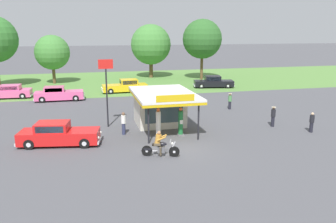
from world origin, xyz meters
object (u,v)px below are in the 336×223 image
(parked_car_back_row_far_right, at_px, (213,82))
(roadside_pole_sign, at_px, (106,82))
(parked_car_back_row_far_left, at_px, (126,86))
(bystander_strolling_foreground, at_px, (230,101))
(bystander_chatting_near_pumps, at_px, (124,123))
(motorcycle_with_rider, at_px, (160,146))
(parked_car_back_row_centre_right, at_px, (59,94))
(bystander_leaning_by_kiosk, at_px, (312,122))
(parked_car_back_row_right, at_px, (8,92))
(gas_pump_offside, at_px, (181,123))
(featured_classic_sedan, at_px, (58,135))
(gas_pump_nearside, at_px, (158,124))
(bystander_standing_back_lot, at_px, (273,116))

(parked_car_back_row_far_right, xyz_separation_m, roadside_pole_sign, (-14.77, -15.60, 2.85))
(parked_car_back_row_far_left, height_order, bystander_strolling_foreground, parked_car_back_row_far_left)
(bystander_chatting_near_pumps, bearing_deg, motorcycle_with_rider, -71.87)
(parked_car_back_row_centre_right, bearing_deg, bystander_leaning_by_kiosk, -41.13)
(parked_car_back_row_right, distance_m, bystander_chatting_near_pumps, 19.82)
(gas_pump_offside, bearing_deg, featured_classic_sedan, -179.64)
(parked_car_back_row_right, bearing_deg, featured_classic_sedan, -70.02)
(parked_car_back_row_centre_right, xyz_separation_m, bystander_strolling_foreground, (16.13, -8.11, 0.11))
(roadside_pole_sign, bearing_deg, gas_pump_offside, -35.72)
(featured_classic_sedan, xyz_separation_m, parked_car_back_row_far_right, (18.23, 19.17, -0.01))
(gas_pump_offside, relative_size, parked_car_back_row_far_left, 0.37)
(motorcycle_with_rider, distance_m, featured_classic_sedan, 7.04)
(bystander_leaning_by_kiosk, relative_size, roadside_pole_sign, 0.29)
(gas_pump_nearside, relative_size, roadside_pole_sign, 0.40)
(featured_classic_sedan, bearing_deg, gas_pump_nearside, 0.45)
(gas_pump_offside, relative_size, motorcycle_with_rider, 0.94)
(bystander_chatting_near_pumps, bearing_deg, parked_car_back_row_far_left, 82.80)
(parked_car_back_row_far_right, height_order, bystander_standing_back_lot, bystander_standing_back_lot)
(gas_pump_offside, xyz_separation_m, bystander_strolling_foreground, (6.81, 6.87, -0.14))
(motorcycle_with_rider, relative_size, parked_car_back_row_centre_right, 0.42)
(parked_car_back_row_centre_right, bearing_deg, featured_classic_sedan, -86.29)
(bystander_leaning_by_kiosk, bearing_deg, gas_pump_offside, 170.90)
(motorcycle_with_rider, bearing_deg, roadside_pole_sign, 109.53)
(featured_classic_sedan, bearing_deg, gas_pump_offside, 0.36)
(gas_pump_nearside, relative_size, bystander_leaning_by_kiosk, 1.40)
(parked_car_back_row_right, relative_size, bystander_chatting_near_pumps, 3.09)
(bystander_chatting_near_pumps, bearing_deg, gas_pump_offside, -16.79)
(gas_pump_nearside, distance_m, parked_car_back_row_far_left, 18.45)
(bystander_leaning_by_kiosk, bearing_deg, bystander_standing_back_lot, 133.74)
(motorcycle_with_rider, xyz_separation_m, featured_classic_sedan, (-6.02, 3.65, 0.04))
(bystander_leaning_by_kiosk, bearing_deg, parked_car_back_row_far_left, 119.58)
(gas_pump_offside, bearing_deg, roadside_pole_sign, 144.28)
(gas_pump_nearside, xyz_separation_m, parked_car_back_row_right, (-13.19, 17.74, -0.30))
(motorcycle_with_rider, height_order, bystander_standing_back_lot, bystander_standing_back_lot)
(featured_classic_sedan, distance_m, parked_car_back_row_right, 18.94)
(gas_pump_nearside, height_order, bystander_leaning_by_kiosk, gas_pump_nearside)
(gas_pump_offside, relative_size, bystander_strolling_foreground, 1.35)
(bystander_leaning_by_kiosk, xyz_separation_m, bystander_strolling_foreground, (-2.78, 8.41, 0.02))
(parked_car_back_row_right, relative_size, bystander_leaning_by_kiosk, 3.40)
(featured_classic_sedan, distance_m, roadside_pole_sign, 5.73)
(parked_car_back_row_far_right, xyz_separation_m, bystander_strolling_foreground, (-3.07, -12.25, 0.13))
(bystander_leaning_by_kiosk, distance_m, bystander_chatting_near_pumps, 13.80)
(bystander_standing_back_lot, bearing_deg, parked_car_back_row_far_right, 83.12)
(featured_classic_sedan, relative_size, bystander_standing_back_lot, 3.44)
(gas_pump_offside, bearing_deg, parked_car_back_row_centre_right, 121.89)
(bystander_strolling_foreground, relative_size, roadside_pole_sign, 0.29)
(bystander_standing_back_lot, distance_m, roadside_pole_sign, 13.16)
(parked_car_back_row_far_left, distance_m, bystander_leaning_by_kiosk, 22.98)
(gas_pump_offside, height_order, featured_classic_sedan, gas_pump_offside)
(bystander_standing_back_lot, xyz_separation_m, bystander_chatting_near_pumps, (-11.57, 0.67, 0.02))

